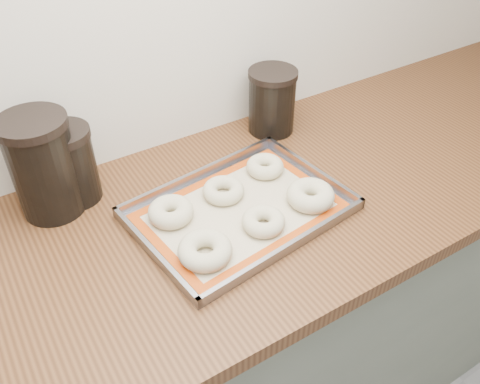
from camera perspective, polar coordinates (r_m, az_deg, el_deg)
cabinet at (r=1.50m, az=-1.91°, el=-16.08°), size 3.00×0.65×0.86m
countertop at (r=1.16m, az=-2.39°, el=-3.29°), size 3.06×0.68×0.04m
baking_tray at (r=1.14m, az=0.00°, el=-2.06°), size 0.50×0.38×0.03m
baking_mat at (r=1.14m, az=-0.00°, el=-2.14°), size 0.45×0.34×0.00m
bagel_front_left at (r=1.03m, az=-3.94°, el=-6.55°), size 0.14×0.14×0.04m
bagel_front_mid at (r=1.09m, az=2.65°, el=-3.33°), size 0.10×0.10×0.03m
bagel_front_right at (r=1.16m, az=7.92°, el=-0.38°), size 0.12×0.12×0.04m
bagel_back_left at (r=1.12m, az=-7.78°, el=-2.21°), size 0.13×0.13×0.04m
bagel_back_mid at (r=1.17m, az=-1.88°, el=0.17°), size 0.10×0.10×0.03m
bagel_back_right at (r=1.25m, az=2.82°, el=2.89°), size 0.11×0.11×0.03m
canister_left at (r=1.16m, az=-21.18°, el=2.75°), size 0.15×0.15×0.23m
canister_mid at (r=1.19m, az=-18.53°, el=2.90°), size 0.12×0.12×0.18m
canister_right at (r=1.38m, az=3.60°, el=10.16°), size 0.13×0.13×0.18m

